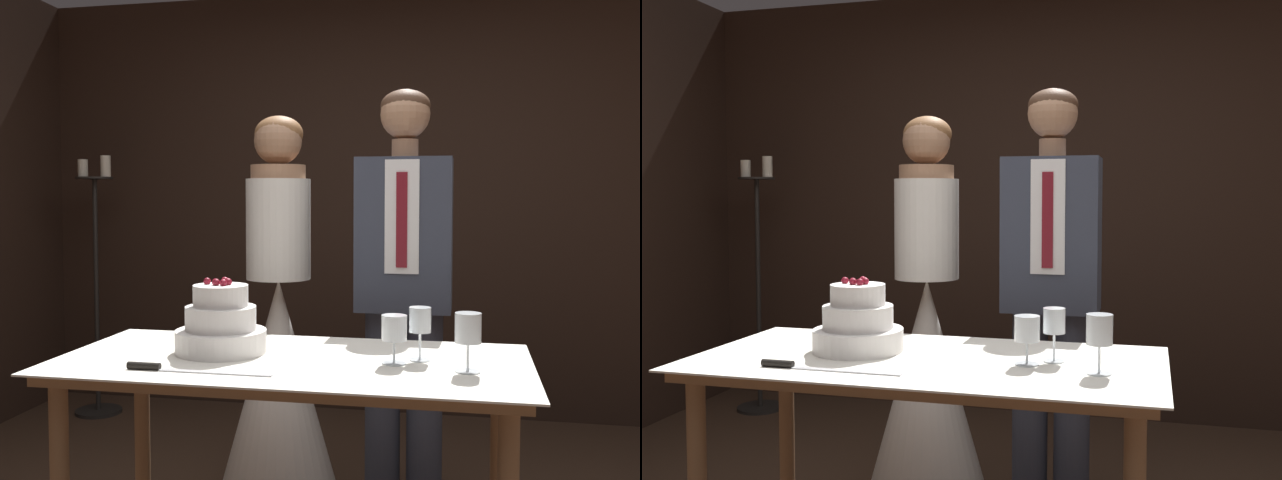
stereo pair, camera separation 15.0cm
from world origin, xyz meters
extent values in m
cube|color=black|center=(0.00, 2.33, 1.29)|extent=(4.73, 0.12, 2.57)
cylinder|color=brown|center=(-0.75, 0.34, 0.39)|extent=(0.06, 0.06, 0.78)
cylinder|color=brown|center=(0.53, 0.34, 0.39)|extent=(0.06, 0.06, 0.78)
cube|color=brown|center=(-0.11, 0.07, 0.79)|extent=(1.40, 0.66, 0.03)
cube|color=white|center=(-0.11, 0.07, 0.81)|extent=(1.46, 0.72, 0.01)
cylinder|color=white|center=(-0.36, 0.10, 0.85)|extent=(0.30, 0.30, 0.07)
cylinder|color=white|center=(-0.36, 0.10, 0.93)|extent=(0.23, 0.23, 0.08)
cylinder|color=white|center=(-0.36, 0.10, 1.00)|extent=(0.18, 0.18, 0.07)
sphere|color=maroon|center=(-0.33, 0.11, 1.05)|extent=(0.02, 0.02, 0.02)
sphere|color=maroon|center=(-0.34, 0.12, 1.05)|extent=(0.02, 0.02, 0.02)
sphere|color=maroon|center=(-0.36, 0.15, 1.05)|extent=(0.02, 0.02, 0.02)
sphere|color=maroon|center=(-0.40, 0.11, 1.05)|extent=(0.02, 0.02, 0.02)
sphere|color=maroon|center=(-0.37, 0.10, 1.05)|extent=(0.02, 0.02, 0.02)
sphere|color=maroon|center=(-0.36, 0.09, 1.05)|extent=(0.02, 0.02, 0.02)
sphere|color=maroon|center=(-0.34, 0.08, 1.05)|extent=(0.02, 0.02, 0.02)
cube|color=silver|center=(-0.28, -0.17, 0.82)|extent=(0.34, 0.02, 0.00)
cylinder|color=black|center=(-0.49, -0.17, 0.83)|extent=(0.10, 0.02, 0.02)
cylinder|color=silver|center=(0.28, 0.11, 0.82)|extent=(0.06, 0.06, 0.00)
cylinder|color=silver|center=(0.28, 0.11, 0.86)|extent=(0.01, 0.01, 0.08)
cylinder|color=silver|center=(0.28, 0.11, 0.94)|extent=(0.07, 0.07, 0.08)
cylinder|color=silver|center=(0.43, -0.01, 0.82)|extent=(0.07, 0.07, 0.00)
cylinder|color=silver|center=(0.43, -0.01, 0.86)|extent=(0.01, 0.01, 0.08)
cylinder|color=silver|center=(0.43, -0.01, 0.95)|extent=(0.08, 0.08, 0.09)
cylinder|color=silver|center=(0.21, 0.05, 0.82)|extent=(0.07, 0.07, 0.00)
cylinder|color=silver|center=(0.21, 0.05, 0.85)|extent=(0.01, 0.01, 0.07)
cylinder|color=silver|center=(0.21, 0.05, 0.93)|extent=(0.08, 0.08, 0.08)
cylinder|color=maroon|center=(0.21, 0.05, 0.90)|extent=(0.06, 0.06, 0.03)
cone|color=white|center=(-0.38, 0.91, 0.48)|extent=(0.54, 0.54, 0.97)
cylinder|color=white|center=(-0.38, 0.91, 1.18)|extent=(0.28, 0.28, 0.43)
cylinder|color=#A37556|center=(-0.38, 0.91, 1.43)|extent=(0.24, 0.24, 0.06)
sphere|color=#A37556|center=(-0.38, 0.91, 1.56)|extent=(0.21, 0.21, 0.21)
ellipsoid|color=brown|center=(-0.38, 0.93, 1.59)|extent=(0.21, 0.21, 0.16)
cylinder|color=#333847|center=(0.08, 0.91, 0.42)|extent=(0.15, 0.15, 0.85)
cylinder|color=#333847|center=(0.25, 0.91, 0.42)|extent=(0.15, 0.15, 0.85)
cube|color=#333847|center=(0.16, 0.91, 1.17)|extent=(0.39, 0.24, 0.64)
cube|color=white|center=(0.16, 0.79, 1.24)|extent=(0.14, 0.01, 0.46)
cube|color=maroon|center=(0.16, 0.78, 1.23)|extent=(0.04, 0.01, 0.38)
cylinder|color=#A37556|center=(0.16, 0.91, 1.52)|extent=(0.11, 0.11, 0.08)
sphere|color=#A37556|center=(0.16, 0.91, 1.66)|extent=(0.21, 0.21, 0.21)
ellipsoid|color=#472D1E|center=(0.16, 0.92, 1.70)|extent=(0.21, 0.21, 0.13)
cylinder|color=black|center=(-1.79, 1.89, 0.01)|extent=(0.28, 0.28, 0.02)
cylinder|color=black|center=(-1.79, 1.89, 0.73)|extent=(0.03, 0.03, 1.41)
cylinder|color=black|center=(-1.79, 1.89, 1.44)|extent=(0.22, 0.22, 0.01)
cylinder|color=silver|center=(-1.86, 1.89, 1.50)|extent=(0.06, 0.06, 0.11)
cylinder|color=silver|center=(-1.71, 1.89, 1.51)|extent=(0.06, 0.06, 0.13)
camera|label=1|loc=(0.42, -2.06, 1.31)|focal=40.00mm
camera|label=2|loc=(0.57, -2.03, 1.31)|focal=40.00mm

